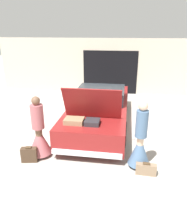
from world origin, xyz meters
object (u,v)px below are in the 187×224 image
Objects in this scene: person_left at (39,135)px; suitcase_beside_left_person at (29,155)px; person_right at (140,144)px; suitcase_beside_right_person at (146,169)px; car at (99,109)px.

suitcase_beside_left_person is (-0.17, -0.33, -0.39)m from person_left.
suitcase_beside_left_person is at bearing 91.14° from person_right.
person_left reaches higher than suitcase_beside_left_person.
suitcase_beside_right_person is (0.16, -0.30, -0.48)m from person_right.
car is at bearing 118.01° from suitcase_beside_right_person.
car reaches higher than suitcase_beside_left_person.
car reaches higher than person_right.
car is 3.15m from suitcase_beside_right_person.
suitcase_beside_right_person is (2.76, -0.42, -0.45)m from person_left.
car is 2.94× the size of person_right.
car is at bearing 148.59° from person_left.
person_right is at bearing -61.97° from car.
suitcase_beside_left_person reaches higher than suitcase_beside_right_person.
person_right is at bearing 4.47° from suitcase_beside_left_person.
suitcase_beside_left_person is (-2.77, -0.22, -0.42)m from person_right.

